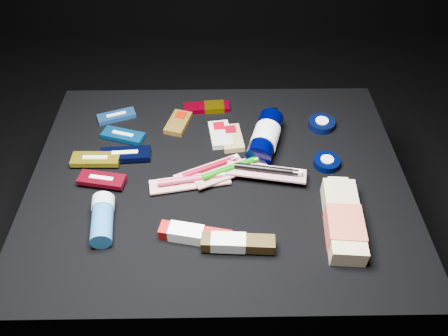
{
  "coord_description": "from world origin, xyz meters",
  "views": [
    {
      "loc": [
        0.0,
        -0.79,
        1.23
      ],
      "look_at": [
        0.01,
        0.01,
        0.42
      ],
      "focal_mm": 35.0,
      "sensor_mm": 36.0,
      "label": 1
    }
  ],
  "objects_px": {
    "bodywash_bottle": "(343,221)",
    "toothpaste_carton_red": "(192,234)",
    "deodorant_stick": "(102,219)",
    "lotion_bottle": "(265,137)"
  },
  "relations": [
    {
      "from": "lotion_bottle",
      "to": "toothpaste_carton_red",
      "type": "relative_size",
      "value": 1.34
    },
    {
      "from": "lotion_bottle",
      "to": "toothpaste_carton_red",
      "type": "distance_m",
      "value": 0.37
    },
    {
      "from": "bodywash_bottle",
      "to": "toothpaste_carton_red",
      "type": "relative_size",
      "value": 1.41
    },
    {
      "from": "bodywash_bottle",
      "to": "deodorant_stick",
      "type": "xyz_separation_m",
      "value": [
        -0.56,
        0.01,
        0.0
      ]
    },
    {
      "from": "deodorant_stick",
      "to": "toothpaste_carton_red",
      "type": "xyz_separation_m",
      "value": [
        0.21,
        -0.04,
        -0.01
      ]
    },
    {
      "from": "lotion_bottle",
      "to": "deodorant_stick",
      "type": "bearing_deg",
      "value": -129.03
    },
    {
      "from": "lotion_bottle",
      "to": "deodorant_stick",
      "type": "height_order",
      "value": "lotion_bottle"
    },
    {
      "from": "bodywash_bottle",
      "to": "toothpaste_carton_red",
      "type": "xyz_separation_m",
      "value": [
        -0.35,
        -0.03,
        -0.01
      ]
    },
    {
      "from": "deodorant_stick",
      "to": "toothpaste_carton_red",
      "type": "bearing_deg",
      "value": -18.02
    },
    {
      "from": "lotion_bottle",
      "to": "toothpaste_carton_red",
      "type": "height_order",
      "value": "lotion_bottle"
    }
  ]
}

